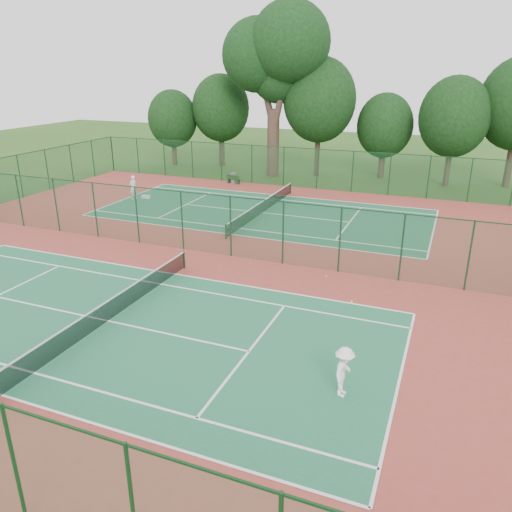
# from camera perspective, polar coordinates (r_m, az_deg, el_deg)

# --- Properties ---
(ground) EXTENTS (120.00, 120.00, 0.00)m
(ground) POSITION_cam_1_polar(r_m,az_deg,el_deg) (28.93, -5.63, 0.40)
(ground) COLOR #2A5119
(ground) RESTS_ON ground
(red_pad) EXTENTS (40.00, 36.00, 0.01)m
(red_pad) POSITION_cam_1_polar(r_m,az_deg,el_deg) (28.93, -5.63, 0.41)
(red_pad) COLOR maroon
(red_pad) RESTS_ON ground
(court_near) EXTENTS (23.77, 10.97, 0.01)m
(court_near) POSITION_cam_1_polar(r_m,az_deg,el_deg) (22.05, -16.47, -7.16)
(court_near) COLOR #206642
(court_near) RESTS_ON red_pad
(court_far) EXTENTS (23.77, 10.97, 0.01)m
(court_far) POSITION_cam_1_polar(r_m,az_deg,el_deg) (36.73, 0.83, 4.96)
(court_far) COLOR #1C5A39
(court_far) RESTS_ON red_pad
(fence_north) EXTENTS (40.00, 0.09, 3.50)m
(fence_north) POSITION_cam_1_polar(r_m,az_deg,el_deg) (44.63, 5.08, 10.03)
(fence_north) COLOR #174624
(fence_north) RESTS_ON ground
(fence_divider) EXTENTS (40.00, 0.09, 3.50)m
(fence_divider) POSITION_cam_1_polar(r_m,az_deg,el_deg) (28.37, -5.75, 3.73)
(fence_divider) COLOR #164323
(fence_divider) RESTS_ON ground
(tennis_net_near) EXTENTS (0.10, 12.90, 0.97)m
(tennis_net_near) POSITION_cam_1_polar(r_m,az_deg,el_deg) (21.82, -16.61, -5.92)
(tennis_net_near) COLOR #12331E
(tennis_net_near) RESTS_ON ground
(tennis_net_far) EXTENTS (0.10, 12.90, 0.97)m
(tennis_net_far) POSITION_cam_1_polar(r_m,az_deg,el_deg) (36.59, 0.83, 5.76)
(tennis_net_far) COLOR #14381C
(tennis_net_far) RESTS_ON ground
(player_near) EXTENTS (0.71, 1.16, 1.74)m
(player_near) POSITION_cam_1_polar(r_m,az_deg,el_deg) (16.63, 10.01, -12.92)
(player_near) COLOR white
(player_near) RESTS_ON court_near
(player_far) EXTENTS (0.60, 0.78, 1.93)m
(player_far) POSITION_cam_1_polar(r_m,az_deg,el_deg) (41.57, -13.85, 7.62)
(player_far) COLOR silver
(player_far) RESTS_ON court_far
(trash_bin) EXTENTS (0.56, 0.56, 0.98)m
(trash_bin) POSITION_cam_1_polar(r_m,az_deg,el_deg) (46.39, -2.58, 8.91)
(trash_bin) COLOR gray
(trash_bin) RESTS_ON red_pad
(bench) EXTENTS (1.35, 0.58, 0.81)m
(bench) POSITION_cam_1_polar(r_m,az_deg,el_deg) (46.19, -2.60, 8.76)
(bench) COLOR black
(bench) RESTS_ON red_pad
(kit_bag) EXTENTS (0.72, 0.33, 0.26)m
(kit_bag) POSITION_cam_1_polar(r_m,az_deg,el_deg) (41.83, -12.45, 6.62)
(kit_bag) COLOR silver
(kit_bag) RESTS_ON red_pad
(stray_ball_a) EXTENTS (0.07, 0.07, 0.07)m
(stray_ball_a) POSITION_cam_1_polar(r_m,az_deg,el_deg) (25.71, 8.04, -2.29)
(stray_ball_a) COLOR #C7DF33
(stray_ball_a) RESTS_ON red_pad
(stray_ball_b) EXTENTS (0.06, 0.06, 0.06)m
(stray_ball_b) POSITION_cam_1_polar(r_m,az_deg,el_deg) (27.12, -0.66, -0.83)
(stray_ball_b) COLOR #B2D230
(stray_ball_b) RESTS_ON red_pad
(stray_ball_c) EXTENTS (0.07, 0.07, 0.07)m
(stray_ball_c) POSITION_cam_1_polar(r_m,az_deg,el_deg) (29.11, -8.13, 0.50)
(stray_ball_c) COLOR #CFF037
(stray_ball_c) RESTS_ON red_pad
(big_tree) EXTENTS (10.23, 7.49, 15.72)m
(big_tree) POSITION_cam_1_polar(r_m,az_deg,el_deg) (49.01, 2.31, 22.06)
(big_tree) COLOR #3B2820
(big_tree) RESTS_ON ground
(evergreen_row) EXTENTS (39.00, 5.00, 12.00)m
(evergreen_row) POSITION_cam_1_polar(r_m,az_deg,el_deg) (50.75, 7.68, 9.20)
(evergreen_row) COLOR black
(evergreen_row) RESTS_ON ground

